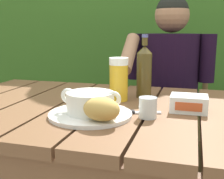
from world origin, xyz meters
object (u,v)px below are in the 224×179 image
(person_eating, at_px, (168,88))
(table_knife, at_px, (134,112))
(beer_glass, at_px, (119,79))
(serving_plate, at_px, (90,114))
(bread_roll, at_px, (101,109))
(soup_bowl, at_px, (90,102))
(water_glass_small, at_px, (148,108))
(chair_near_diner, at_px, (170,121))
(beer_bottle, at_px, (144,71))
(butter_tub, at_px, (189,103))

(person_eating, height_order, table_knife, person_eating)
(person_eating, xyz_separation_m, beer_glass, (-0.14, -0.55, 0.13))
(serving_plate, xyz_separation_m, bread_roll, (0.06, -0.07, 0.04))
(soup_bowl, bearing_deg, person_eating, 77.31)
(serving_plate, relative_size, soup_bowl, 1.33)
(bread_roll, relative_size, water_glass_small, 1.93)
(chair_near_diner, xyz_separation_m, soup_bowl, (-0.18, -0.99, 0.35))
(serving_plate, height_order, beer_bottle, beer_bottle)
(water_glass_small, bearing_deg, beer_bottle, 102.36)
(person_eating, height_order, soup_bowl, person_eating)
(soup_bowl, height_order, table_knife, soup_bowl)
(beer_bottle, bearing_deg, soup_bowl, -110.95)
(beer_glass, distance_m, butter_tub, 0.29)
(soup_bowl, xyz_separation_m, table_knife, (0.13, 0.07, -0.04))
(chair_near_diner, height_order, soup_bowl, chair_near_diner)
(soup_bowl, relative_size, bread_roll, 1.59)
(beer_bottle, height_order, table_knife, beer_bottle)
(table_knife, bearing_deg, butter_tub, 23.41)
(beer_bottle, bearing_deg, table_knife, -87.88)
(beer_glass, distance_m, table_knife, 0.21)
(beer_glass, relative_size, table_knife, 1.13)
(soup_bowl, xyz_separation_m, butter_tub, (0.30, 0.14, -0.02))
(soup_bowl, relative_size, beer_bottle, 0.79)
(person_eating, relative_size, serving_plate, 4.60)
(beer_glass, height_order, butter_tub, beer_glass)
(person_eating, xyz_separation_m, table_knife, (-0.05, -0.72, 0.05))
(bread_roll, height_order, beer_bottle, beer_bottle)
(chair_near_diner, height_order, butter_tub, chair_near_diner)
(bread_roll, bearing_deg, beer_glass, 95.21)
(person_eating, height_order, beer_bottle, person_eating)
(person_eating, distance_m, soup_bowl, 0.81)
(serving_plate, xyz_separation_m, water_glass_small, (0.18, 0.03, 0.03))
(beer_glass, relative_size, beer_bottle, 0.66)
(water_glass_small, distance_m, butter_tub, 0.16)
(beer_glass, height_order, table_knife, beer_glass)
(chair_near_diner, relative_size, butter_tub, 7.71)
(butter_tub, bearing_deg, beer_glass, 161.86)
(bread_roll, bearing_deg, serving_plate, 130.60)
(soup_bowl, distance_m, table_knife, 0.15)
(soup_bowl, relative_size, water_glass_small, 3.07)
(beer_glass, bearing_deg, serving_plate, -98.02)
(butter_tub, bearing_deg, beer_bottle, 137.68)
(chair_near_diner, height_order, table_knife, chair_near_diner)
(soup_bowl, bearing_deg, table_knife, 28.21)
(bread_roll, relative_size, butter_tub, 1.04)
(person_eating, height_order, bread_roll, person_eating)
(beer_bottle, xyz_separation_m, water_glass_small, (0.06, -0.28, -0.08))
(serving_plate, bearing_deg, person_eating, 77.31)
(bread_roll, distance_m, beer_glass, 0.31)
(chair_near_diner, height_order, serving_plate, chair_near_diner)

